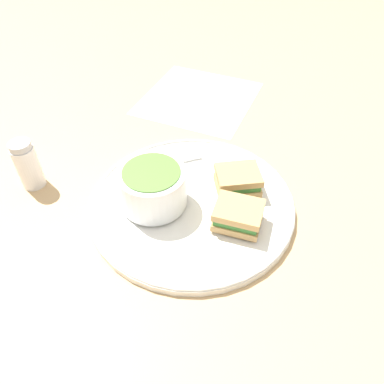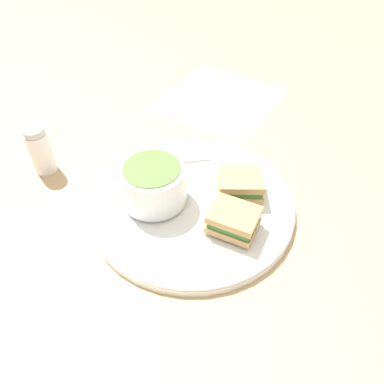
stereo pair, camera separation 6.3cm
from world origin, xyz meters
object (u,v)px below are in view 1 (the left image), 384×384
object	(u,v)px
spoon	(160,164)
salt_shaker	(28,165)
soup_bowl	(153,185)
sandwich_half_near	(238,215)
sandwich_half_far	(238,180)

from	to	relation	value
spoon	salt_shaker	size ratio (longest dim) A/B	1.15
spoon	salt_shaker	xyz separation A→B (m)	(0.23, 0.02, 0.03)
soup_bowl	sandwich_half_near	size ratio (longest dim) A/B	1.22
soup_bowl	sandwich_half_near	distance (m)	0.15
spoon	salt_shaker	distance (m)	0.24
salt_shaker	spoon	bearing A→B (deg)	-175.12
soup_bowl	salt_shaker	size ratio (longest dim) A/B	1.18
sandwich_half_far	salt_shaker	distance (m)	0.37
soup_bowl	salt_shaker	distance (m)	0.23
spoon	sandwich_half_far	world-z (taller)	sandwich_half_far
sandwich_half_near	salt_shaker	bearing A→B (deg)	-20.21
soup_bowl	salt_shaker	bearing A→B (deg)	-17.74
soup_bowl	sandwich_half_far	distance (m)	0.15
spoon	sandwich_half_near	world-z (taller)	sandwich_half_near
sandwich_half_near	spoon	bearing A→B (deg)	-50.41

